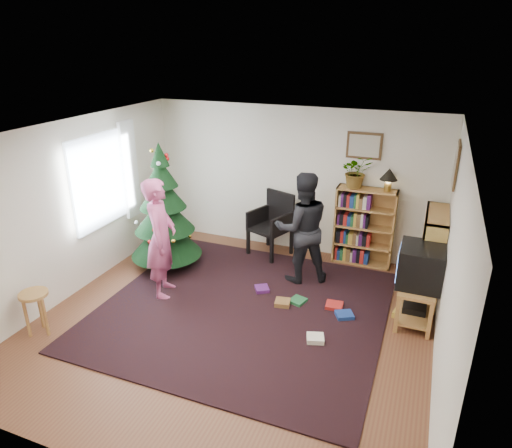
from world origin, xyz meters
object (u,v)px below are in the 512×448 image
at_px(crt_tv, 421,266).
at_px(person_by_chair, 302,228).
at_px(bookshelf_back, 364,226).
at_px(bookshelf_right, 431,255).
at_px(stool, 35,302).
at_px(tv_stand, 416,299).
at_px(person_standing, 161,239).
at_px(christmas_tree, 164,217).
at_px(armchair, 272,220).
at_px(picture_back, 364,146).
at_px(picture_right, 456,165).
at_px(potted_plant, 356,171).
at_px(table_lamp, 389,176).

distance_m(crt_tv, person_by_chair, 1.80).
bearing_deg(crt_tv, bookshelf_back, 122.98).
distance_m(bookshelf_right, stool, 5.32).
xyz_separation_m(tv_stand, person_standing, (-3.47, -0.62, 0.56)).
bearing_deg(christmas_tree, armchair, 39.11).
bearing_deg(stool, bookshelf_back, 45.12).
bearing_deg(person_standing, person_by_chair, -76.68).
xyz_separation_m(bookshelf_back, person_by_chair, (-0.79, -0.92, 0.20)).
distance_m(picture_back, christmas_tree, 3.35).
xyz_separation_m(picture_right, tv_stand, (-0.26, -0.85, -1.63)).
distance_m(christmas_tree, potted_plant, 3.13).
distance_m(bookshelf_back, crt_tv, 1.72).
height_order(tv_stand, table_lamp, table_lamp).
bearing_deg(tv_stand, bookshelf_back, 123.06).
height_order(picture_right, bookshelf_back, picture_right).
relative_size(tv_stand, person_by_chair, 0.47).
relative_size(armchair, stool, 1.84).
height_order(bookshelf_right, crt_tv, bookshelf_right).
xyz_separation_m(picture_right, stool, (-4.68, -2.91, -1.50)).
xyz_separation_m(bookshelf_right, crt_tv, (-0.12, -0.70, 0.15)).
bearing_deg(table_lamp, stool, -137.25).
xyz_separation_m(picture_right, bookshelf_back, (-1.19, 0.59, -1.29)).
height_order(person_by_chair, table_lamp, person_by_chair).
height_order(christmas_tree, bookshelf_right, christmas_tree).
xyz_separation_m(stool, potted_plant, (3.28, 3.50, 1.11)).
bearing_deg(potted_plant, bookshelf_right, -30.40).
height_order(stool, potted_plant, potted_plant).
bearing_deg(bookshelf_back, picture_back, 134.54).
bearing_deg(picture_back, stool, -132.69).
distance_m(christmas_tree, stool, 2.30).
distance_m(armchair, potted_plant, 1.66).
distance_m(christmas_tree, tv_stand, 3.94).
height_order(picture_right, person_standing, picture_right).
relative_size(picture_right, crt_tv, 1.00).
height_order(bookshelf_right, table_lamp, table_lamp).
distance_m(picture_right, tv_stand, 1.86).
height_order(picture_right, armchair, picture_right).
bearing_deg(potted_plant, table_lamp, 0.00).
bearing_deg(tv_stand, person_by_chair, 163.21).
bearing_deg(potted_plant, picture_back, 63.55).
bearing_deg(bookshelf_right, person_by_chair, 95.62).
xyz_separation_m(picture_right, person_by_chair, (-1.98, -0.33, -1.08)).
xyz_separation_m(picture_back, person_by_chair, (-0.66, -1.05, -1.08)).
bearing_deg(bookshelf_right, bookshelf_back, 55.09).
distance_m(picture_right, armchair, 3.08).
height_order(bookshelf_back, potted_plant, potted_plant).
bearing_deg(picture_right, tv_stand, -106.70).
height_order(bookshelf_back, person_standing, person_standing).
bearing_deg(person_by_chair, armchair, -75.21).
bearing_deg(christmas_tree, tv_stand, -2.19).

